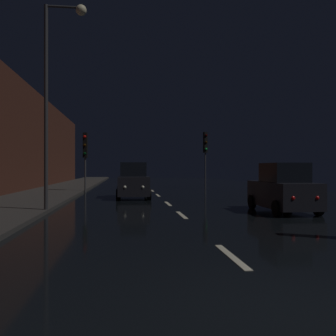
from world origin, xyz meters
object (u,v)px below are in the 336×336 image
Objects in this scene: traffic_light_far_left at (85,149)px; car_parked_right_near at (283,189)px; traffic_light_far_right at (205,147)px; car_approaching_headlights at (133,182)px; streetlamp_overhead at (56,78)px.

car_parked_right_near is at bearing 42.22° from traffic_light_far_left.
traffic_light_far_right is 13.14m from car_approaching_headlights.
car_approaching_headlights is (3.48, -5.76, -2.25)m from traffic_light_far_left.
traffic_light_far_right is at bearing 147.58° from car_approaching_headlights.
car_approaching_headlights reaches higher than car_parked_right_near.
traffic_light_far_left is 1.05× the size of car_approaching_headlights.
car_approaching_headlights is (-6.88, -10.84, -2.78)m from traffic_light_far_right.
streetlamp_overhead reaches higher than car_approaching_headlights.
streetlamp_overhead is at bearing 86.00° from car_parked_right_near.
traffic_light_far_left is at bearing -76.49° from traffic_light_far_right.
streetlamp_overhead is 1.98× the size of car_approaching_headlights.
traffic_light_far_left is 7.10m from car_approaching_headlights.
car_approaching_headlights is at bearing -45.01° from traffic_light_far_right.
streetlamp_overhead is 2.10× the size of car_parked_right_near.
traffic_light_far_left is 13.18m from streetlamp_overhead.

